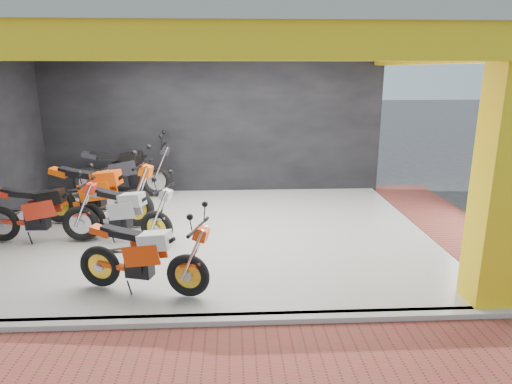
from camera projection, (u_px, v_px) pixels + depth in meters
ground at (201, 286)px, 6.54m from camera, size 80.00×80.00×0.00m
showroom_floor at (208, 234)px, 8.46m from camera, size 8.00×6.00×0.10m
showroom_ceiling at (202, 33)px, 7.53m from camera, size 8.40×6.40×0.20m
back_wall at (212, 123)px, 11.00m from camera, size 8.20×0.20×3.50m
corner_column at (501, 177)px, 5.55m from camera, size 0.50×0.50×3.50m
header_beam_front at (184, 41)px, 4.72m from camera, size 8.40×0.30×0.40m
header_beam_right at (436, 52)px, 7.81m from camera, size 0.30×6.40×0.40m
floor_kerb at (195, 321)px, 5.55m from camera, size 8.00×0.20×0.10m
paver_front at (190, 364)px, 4.80m from camera, size 9.00×1.40×0.03m
paver_right at (460, 232)px, 8.71m from camera, size 1.40×7.00×0.03m
moto_hero at (187, 255)px, 5.87m from camera, size 2.09×1.23×1.20m
moto_row_a at (156, 211)px, 7.64m from camera, size 2.13×1.39×1.22m
moto_row_b at (79, 207)px, 7.81m from camera, size 2.11×0.84×1.28m
moto_row_c at (134, 190)px, 8.48m from camera, size 2.56×1.37×1.48m
moto_row_d at (156, 166)px, 10.60m from camera, size 2.42×0.98×1.46m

